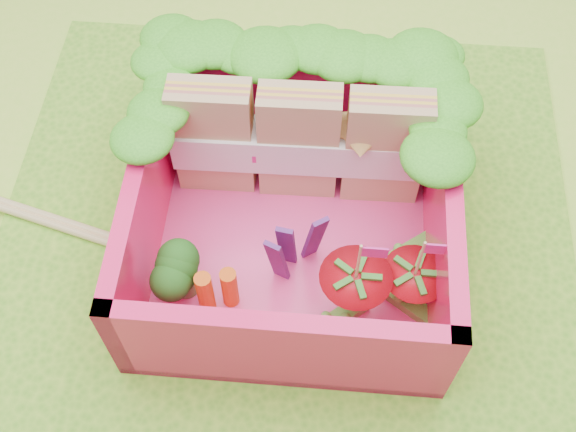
% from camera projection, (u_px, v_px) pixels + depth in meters
% --- Properties ---
extents(ground, '(14.00, 14.00, 0.00)m').
position_uv_depth(ground, '(284.00, 240.00, 3.29)').
color(ground, '#A6DE3E').
rests_on(ground, ground).
extents(placemat, '(2.60, 2.60, 0.03)m').
position_uv_depth(placemat, '(284.00, 238.00, 3.28)').
color(placemat, '#5BA525').
rests_on(placemat, ground).
extents(bento_floor, '(1.30, 1.30, 0.05)m').
position_uv_depth(bento_floor, '(293.00, 243.00, 3.22)').
color(bento_floor, '#EC3C85').
rests_on(bento_floor, placemat).
extents(bento_box, '(1.30, 1.30, 0.55)m').
position_uv_depth(bento_box, '(293.00, 213.00, 3.01)').
color(bento_box, '#F61458').
rests_on(bento_box, placemat).
extents(lettuce_ruffle, '(1.43, 0.83, 0.11)m').
position_uv_depth(lettuce_ruffle, '(303.00, 70.00, 2.99)').
color(lettuce_ruffle, '#30931A').
rests_on(lettuce_ruffle, bento_box).
extents(sandwich_stack, '(1.10, 0.19, 0.61)m').
position_uv_depth(sandwich_stack, '(300.00, 143.00, 3.11)').
color(sandwich_stack, tan).
rests_on(sandwich_stack, bento_floor).
extents(broccoli, '(0.33, 0.33, 0.26)m').
position_uv_depth(broccoli, '(181.00, 266.00, 2.92)').
color(broccoli, '#5C9C4B').
rests_on(broccoli, bento_floor).
extents(carrot_sticks, '(0.16, 0.11, 0.26)m').
position_uv_depth(carrot_sticks, '(217.00, 291.00, 2.93)').
color(carrot_sticks, orange).
rests_on(carrot_sticks, bento_floor).
extents(purple_wedges, '(0.21, 0.17, 0.38)m').
position_uv_depth(purple_wedges, '(293.00, 248.00, 2.96)').
color(purple_wedges, '#461A5D').
rests_on(purple_wedges, bento_floor).
extents(strawberry_left, '(0.29, 0.29, 0.53)m').
position_uv_depth(strawberry_left, '(353.00, 293.00, 2.89)').
color(strawberry_left, '#BA0B28').
rests_on(strawberry_left, bento_floor).
extents(strawberry_right, '(0.26, 0.26, 0.50)m').
position_uv_depth(strawberry_right, '(411.00, 288.00, 2.92)').
color(strawberry_right, '#BA0B28').
rests_on(strawberry_right, bento_floor).
extents(snap_peas, '(0.59, 0.60, 0.05)m').
position_uv_depth(snap_peas, '(383.00, 291.00, 3.04)').
color(snap_peas, green).
rests_on(snap_peas, bento_floor).
extents(chopsticks, '(2.28, 0.66, 0.04)m').
position_uv_depth(chopsticks, '(62.00, 224.00, 3.28)').
color(chopsticks, '#CFBA72').
rests_on(chopsticks, placemat).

